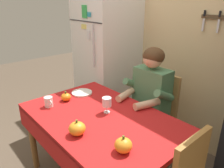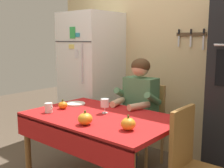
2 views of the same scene
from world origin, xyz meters
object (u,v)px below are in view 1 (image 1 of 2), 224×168
object	(u,v)px
refrigerator	(107,59)
chair_behind_person	(157,112)
pumpkin_small	(77,129)
serving_tray	(82,93)
dining_table	(99,126)
pumpkin_large	(66,97)
coffee_mug	(49,102)
seated_person	(147,98)
pumpkin_medium	(123,145)
wine_glass	(107,102)

from	to	relation	value
refrigerator	chair_behind_person	world-z (taller)	refrigerator
pumpkin_small	serving_tray	xyz separation A→B (m)	(-0.60, 0.44, -0.04)
dining_table	pumpkin_large	distance (m)	0.48
coffee_mug	pumpkin_large	bearing A→B (deg)	91.28
refrigerator	coffee_mug	world-z (taller)	refrigerator
seated_person	serving_tray	world-z (taller)	seated_person
refrigerator	chair_behind_person	size ratio (longest dim) A/B	1.94
seated_person	pumpkin_small	world-z (taller)	seated_person
refrigerator	seated_person	distance (m)	1.02
refrigerator	pumpkin_medium	world-z (taller)	refrigerator
chair_behind_person	seated_person	world-z (taller)	seated_person
chair_behind_person	serving_tray	distance (m)	0.85
refrigerator	serving_tray	world-z (taller)	refrigerator
dining_table	wine_glass	xyz separation A→B (m)	(-0.02, 0.10, 0.18)
pumpkin_small	serving_tray	distance (m)	0.74
seated_person	coffee_mug	bearing A→B (deg)	-119.57
seated_person	pumpkin_medium	xyz separation A→B (m)	(0.44, -0.76, 0.05)
coffee_mug	pumpkin_small	bearing A→B (deg)	-4.69
pumpkin_medium	pumpkin_small	distance (m)	0.38
pumpkin_small	chair_behind_person	bearing A→B (deg)	94.28
serving_tray	seated_person	bearing A→B (deg)	40.06
pumpkin_large	pumpkin_small	size ratio (longest dim) A/B	0.79
refrigerator	coffee_mug	distance (m)	1.22
wine_glass	pumpkin_medium	size ratio (longest dim) A/B	1.18
refrigerator	pumpkin_medium	bearing A→B (deg)	-36.46
wine_glass	coffee_mug	bearing A→B (deg)	-143.09
chair_behind_person	serving_tray	world-z (taller)	chair_behind_person
chair_behind_person	pumpkin_large	size ratio (longest dim) A/B	9.49
coffee_mug	pumpkin_large	xyz separation A→B (m)	(-0.00, 0.18, -0.01)
dining_table	serving_tray	world-z (taller)	serving_tray
dining_table	serving_tray	xyz separation A→B (m)	(-0.51, 0.17, 0.09)
seated_person	coffee_mug	world-z (taller)	seated_person
dining_table	chair_behind_person	xyz separation A→B (m)	(0.01, 0.79, -0.14)
dining_table	coffee_mug	xyz separation A→B (m)	(-0.46, -0.23, 0.13)
chair_behind_person	pumpkin_medium	xyz separation A→B (m)	(0.44, -0.95, 0.28)
dining_table	coffee_mug	size ratio (longest dim) A/B	13.47
seated_person	pumpkin_small	size ratio (longest dim) A/B	10.02
seated_person	pumpkin_small	distance (m)	0.88
dining_table	pumpkin_small	world-z (taller)	pumpkin_small
pumpkin_large	serving_tray	size ratio (longest dim) A/B	0.46
seated_person	pumpkin_medium	distance (m)	0.88
wine_glass	pumpkin_small	bearing A→B (deg)	-73.33
dining_table	serving_tray	size ratio (longest dim) A/B	6.57
seated_person	serving_tray	distance (m)	0.68
dining_table	pumpkin_large	xyz separation A→B (m)	(-0.46, -0.05, 0.12)
dining_table	wine_glass	distance (m)	0.21
refrigerator	wine_glass	bearing A→B (deg)	-40.00
dining_table	chair_behind_person	distance (m)	0.81
dining_table	pumpkin_large	bearing A→B (deg)	-174.23
wine_glass	serving_tray	distance (m)	0.50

